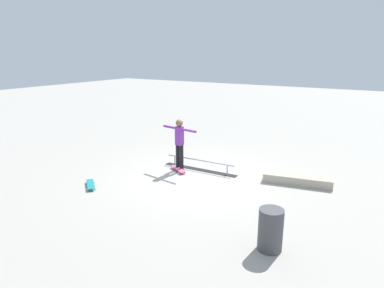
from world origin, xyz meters
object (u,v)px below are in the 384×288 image
Objects in this scene: skate_ledge at (297,179)px; skateboard_main at (178,169)px; grind_rail at (200,165)px; skater_main at (179,141)px; loose_skateboard_teal at (90,184)px; trash_bin at (270,230)px.

skate_ledge is 3.73m from skateboard_main.
skater_main is at bearing 31.09° from grind_rail.
skate_ledge is 2.61× the size of loose_skateboard_teal.
grind_rail is 0.73m from skateboard_main.
trash_bin is at bearing -27.72° from skater_main.
skater_main is at bearing -36.14° from trash_bin.
trash_bin is at bearing -3.96° from skateboard_main.
skateboard_main is at bearing -74.82° from skater_main.
skate_ledge is 1.15× the size of skater_main.
skate_ledge is (-3.06, -0.45, -0.03)m from grind_rail.
trash_bin is (-0.45, 3.78, 0.30)m from skate_ledge.
grind_rail reaches higher than loose_skateboard_teal.
skate_ledge is at bearing 21.03° from skater_main.
grind_rail is 3.06× the size of trash_bin.
trash_bin reaches higher than grind_rail.
loose_skateboard_teal is at bearing -89.14° from skateboard_main.
loose_skateboard_teal is (1.42, 2.43, 0.00)m from skateboard_main.
skate_ledge reaches higher than loose_skateboard_teal.
skate_ledge is at bearing -107.28° from loose_skateboard_teal.
skateboard_main and loose_skateboard_teal have the same top height.
skate_ledge is 6.05m from loose_skateboard_teal.
grind_rail is at bearing -43.49° from trash_bin.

